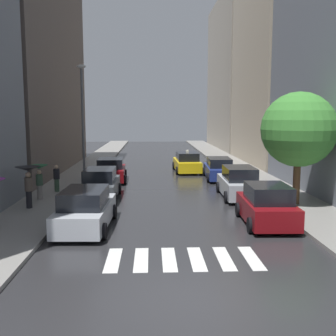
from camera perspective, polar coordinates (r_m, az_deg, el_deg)
The scene contains 19 objects.
ground_plane at distance 33.99m, azimuth -0.66°, elevation -0.30°, with size 28.00×72.00×0.04m, color #272729.
sidewalk_left at distance 34.40m, azimuth -11.55°, elevation -0.20°, with size 3.00×72.00×0.15m, color gray.
sidewalk_right at distance 34.78m, azimuth 10.10°, elevation -0.08°, with size 3.00×72.00×0.15m, color gray.
crosswalk_stripes at distance 13.34m, azimuth 2.13°, elevation -12.80°, with size 4.95×2.20×0.01m.
building_left_mid at distance 34.99m, azimuth -19.60°, elevation 14.46°, with size 6.00×19.65×18.18m, color #564C47.
building_right_mid at distance 40.49m, azimuth 15.59°, elevation 16.89°, with size 6.00×14.13×22.75m, color #B2A38C.
building_right_far at distance 56.81m, azimuth 10.09°, elevation 12.89°, with size 6.00×18.97×19.99m, color #9E9384.
parked_car_left_nearest at distance 16.82m, azimuth -11.64°, elevation -5.85°, with size 2.23×4.75×1.68m.
parked_car_left_second at distance 22.43m, azimuth -9.60°, elevation -2.38°, with size 2.04×4.37×1.73m.
parked_car_left_third at distance 28.30m, azimuth -8.15°, elevation -0.36°, with size 2.26×4.12×1.64m.
parked_car_right_nearest at distance 17.58m, azimuth 13.88°, elevation -5.25°, with size 2.21×4.06×1.74m.
parked_car_right_second at distance 22.89m, azimuth 10.03°, elevation -2.15°, with size 2.12×4.51×1.77m.
parked_car_right_third at distance 29.23m, azimuth 7.23°, elevation -0.15°, with size 2.14×4.70×1.57m.
taxi_midroad at distance 32.71m, azimuth 2.71°, elevation 0.77°, with size 2.20×4.73×1.81m.
pedestrian_foreground at distance 24.41m, azimuth -15.56°, elevation -1.36°, with size 0.36×0.36×1.58m.
pedestrian_near_tree at distance 20.41m, azimuth -19.29°, elevation -1.16°, with size 1.17×1.17×2.03m.
pedestrian_far_side at distance 22.44m, azimuth -17.86°, elevation -0.93°, with size 0.94×0.94×1.84m.
street_tree_right at distance 21.05m, azimuth 18.10°, elevation 5.20°, with size 3.74×3.74×5.64m.
lamp_post_left at distance 27.34m, azimuth -12.05°, elevation 7.25°, with size 0.60×0.28×7.75m.
Camera 1 is at (-1.00, -9.65, 4.65)m, focal length 42.85 mm.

